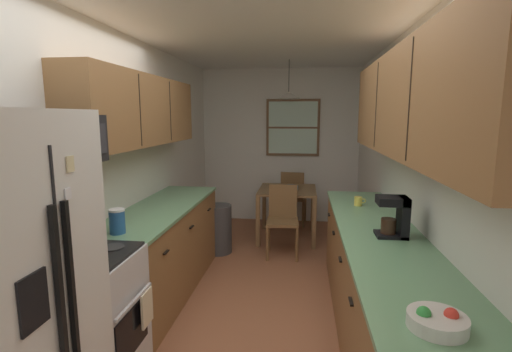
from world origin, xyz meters
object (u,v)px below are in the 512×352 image
at_px(microwave_over_range, 54,140).
at_px(trash_bin, 218,229).
at_px(dining_chair_near, 283,217).
at_px(fruit_bowl, 437,320).
at_px(coffee_maker, 396,216).
at_px(table_serving_bowl, 291,188).
at_px(stove_range, 85,320).
at_px(dining_chair_far, 293,196).
at_px(mug_by_coffeemaker, 358,201).
at_px(storage_canister, 117,221).
at_px(dining_table, 287,197).

height_order(microwave_over_range, trash_bin, microwave_over_range).
relative_size(dining_chair_near, fruit_bowl, 3.66).
height_order(coffee_maker, table_serving_bowl, coffee_maker).
height_order(stove_range, dining_chair_near, stove_range).
bearing_deg(dining_chair_far, coffee_maker, -75.27).
xyz_separation_m(stove_range, trash_bin, (0.29, 2.53, -0.15)).
xyz_separation_m(trash_bin, mug_by_coffeemaker, (1.65, -0.90, 0.63)).
height_order(microwave_over_range, table_serving_bowl, microwave_over_range).
height_order(dining_chair_near, fruit_bowl, fruit_bowl).
relative_size(storage_canister, mug_by_coffeemaker, 1.67).
bearing_deg(mug_by_coffeemaker, trash_bin, 151.43).
distance_m(mug_by_coffeemaker, table_serving_bowl, 1.71).
xyz_separation_m(dining_chair_far, fruit_bowl, (0.72, -4.42, 0.44)).
distance_m(dining_table, dining_chair_near, 0.66).
bearing_deg(coffee_maker, dining_chair_far, 104.73).
relative_size(dining_chair_near, dining_chair_far, 1.00).
bearing_deg(trash_bin, coffee_maker, -46.13).
bearing_deg(microwave_over_range, table_serving_bowl, 67.25).
xyz_separation_m(mug_by_coffeemaker, table_serving_bowl, (-0.72, 1.54, -0.18)).
bearing_deg(dining_chair_near, stove_range, -113.88).
height_order(trash_bin, mug_by_coffeemaker, mug_by_coffeemaker).
relative_size(stove_range, coffee_maker, 3.66).
xyz_separation_m(dining_chair_far, mug_by_coffeemaker, (0.71, -2.24, 0.45)).
bearing_deg(table_serving_bowl, stove_range, -110.98).
bearing_deg(microwave_over_range, coffee_maker, 17.36).
xyz_separation_m(trash_bin, table_serving_bowl, (0.92, 0.64, 0.45)).
relative_size(stove_range, dining_chair_far, 1.22).
distance_m(stove_range, dining_chair_near, 2.82).
distance_m(stove_range, coffee_maker, 2.26).
xyz_separation_m(dining_chair_far, storage_canister, (-1.24, -3.38, 0.50)).
bearing_deg(fruit_bowl, table_serving_bowl, 101.27).
distance_m(dining_chair_far, coffee_maker, 3.34).
bearing_deg(dining_chair_far, dining_chair_near, -94.13).
bearing_deg(trash_bin, storage_canister, -98.38).
xyz_separation_m(storage_canister, coffee_maker, (2.08, 0.19, 0.06)).
bearing_deg(dining_chair_near, microwave_over_range, -115.96).
bearing_deg(stove_range, microwave_over_range, 179.97).
bearing_deg(mug_by_coffeemaker, dining_chair_near, 130.50).
distance_m(coffee_maker, fruit_bowl, 1.24).
xyz_separation_m(dining_table, coffee_maker, (0.90, -2.54, 0.44)).
xyz_separation_m(trash_bin, fruit_bowl, (1.66, -3.08, 0.62)).
height_order(dining_table, mug_by_coffeemaker, mug_by_coffeemaker).
relative_size(dining_chair_near, storage_canister, 4.72).
xyz_separation_m(storage_canister, fruit_bowl, (1.96, -1.05, -0.06)).
bearing_deg(stove_range, dining_chair_far, 72.34).
bearing_deg(trash_bin, dining_chair_far, 54.99).
bearing_deg(microwave_over_range, dining_chair_far, 70.82).
xyz_separation_m(microwave_over_range, mug_by_coffeemaker, (2.05, 1.64, -0.69)).
xyz_separation_m(stove_range, storage_canister, (-0.01, 0.50, 0.52)).
xyz_separation_m(microwave_over_range, trash_bin, (0.41, 2.53, -1.32)).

